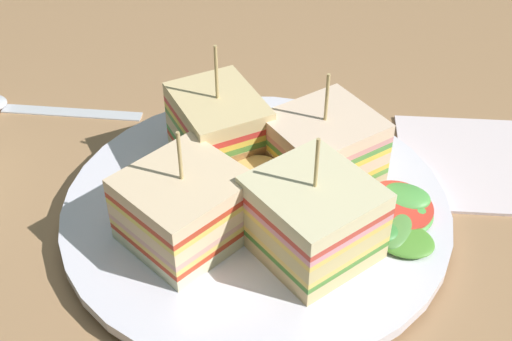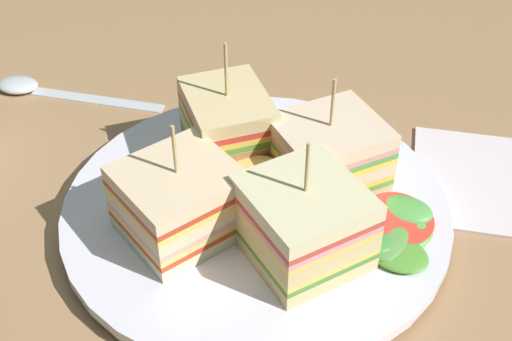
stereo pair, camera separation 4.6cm
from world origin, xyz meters
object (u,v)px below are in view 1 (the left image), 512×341
object	(u,v)px
chip_pile	(247,182)
sandwich_wedge_1	(322,149)
spoon	(7,105)
sandwich_wedge_0	(312,218)
napkin	(478,162)
plate	(256,209)
sandwich_wedge_3	(185,208)
sandwich_wedge_2	(219,130)

from	to	relation	value
chip_pile	sandwich_wedge_1	bearing A→B (deg)	17.25
spoon	sandwich_wedge_0	bearing A→B (deg)	150.51
sandwich_wedge_0	sandwich_wedge_1	world-z (taller)	sandwich_wedge_0
sandwich_wedge_1	napkin	size ratio (longest dim) A/B	0.78
plate	sandwich_wedge_3	bearing A→B (deg)	-150.30
plate	spoon	bearing A→B (deg)	142.64
chip_pile	spoon	world-z (taller)	chip_pile
sandwich_wedge_3	sandwich_wedge_1	bearing A→B (deg)	-12.03
sandwich_wedge_3	chip_pile	world-z (taller)	sandwich_wedge_3
plate	napkin	xyz separation A→B (cm)	(17.85, 4.69, -0.65)
plate	napkin	size ratio (longest dim) A/B	2.27
sandwich_wedge_3	napkin	distance (cm)	24.14
sandwich_wedge_1	sandwich_wedge_3	bearing A→B (deg)	-0.24
sandwich_wedge_2	spoon	world-z (taller)	sandwich_wedge_2
sandwich_wedge_1	sandwich_wedge_2	distance (cm)	7.66
plate	chip_pile	xyz separation A→B (cm)	(-0.56, 0.79, 1.94)
sandwich_wedge_3	plate	bearing A→B (deg)	-10.58
sandwich_wedge_2	sandwich_wedge_3	xyz separation A→B (cm)	(-2.53, -7.79, -0.30)
spoon	napkin	bearing A→B (deg)	175.14
sandwich_wedge_0	sandwich_wedge_2	xyz separation A→B (cm)	(-5.44, 9.58, 0.13)
sandwich_wedge_1	sandwich_wedge_2	xyz separation A→B (cm)	(-7.22, 2.55, 0.25)
sandwich_wedge_0	sandwich_wedge_3	xyz separation A→B (cm)	(-7.97, 1.80, -0.18)
sandwich_wedge_1	chip_pile	size ratio (longest dim) A/B	1.25
plate	sandwich_wedge_1	distance (cm)	6.36
plate	sandwich_wedge_2	bearing A→B (deg)	114.31
spoon	sandwich_wedge_2	bearing A→B (deg)	160.85
chip_pile	napkin	bearing A→B (deg)	11.98
plate	sandwich_wedge_2	distance (cm)	6.49
sandwich_wedge_1	napkin	bearing A→B (deg)	161.18
plate	sandwich_wedge_1	world-z (taller)	sandwich_wedge_1
sandwich_wedge_2	sandwich_wedge_3	bearing A→B (deg)	-39.36
plate	sandwich_wedge_0	size ratio (longest dim) A/B	2.81
sandwich_wedge_1	spoon	xyz separation A→B (cm)	(-25.31, 13.06, -3.63)
sandwich_wedge_2	napkin	distance (cm)	20.53
napkin	sandwich_wedge_2	bearing A→B (deg)	179.01
chip_pile	napkin	xyz separation A→B (cm)	(18.40, 3.91, -2.59)
chip_pile	napkin	size ratio (longest dim) A/B	0.62
spoon	sandwich_wedge_3	bearing A→B (deg)	141.39
chip_pile	napkin	world-z (taller)	chip_pile
sandwich_wedge_0	sandwich_wedge_2	bearing A→B (deg)	-2.74
plate	sandwich_wedge_0	xyz separation A→B (cm)	(3.16, -4.54, 3.26)
sandwich_wedge_0	sandwich_wedge_1	xyz separation A→B (cm)	(1.78, 7.04, -0.12)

